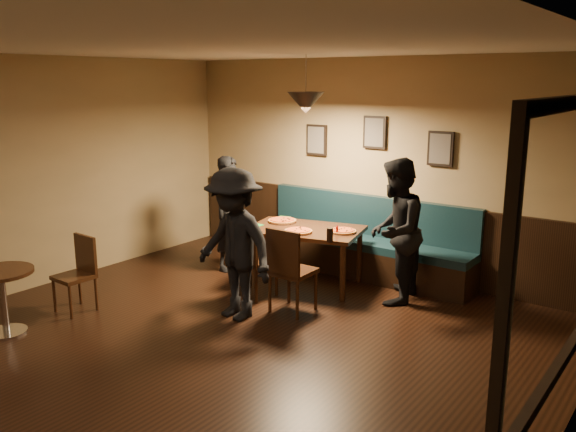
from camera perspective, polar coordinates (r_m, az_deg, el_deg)
The scene contains 28 objects.
floor at distance 5.61m, azimuth -9.98°, elevation -13.90°, with size 7.00×7.00×0.00m, color black.
ceiling at distance 5.02m, azimuth -11.27°, elevation 15.96°, with size 7.00×7.00×0.00m, color silver.
wall_back at distance 7.90m, azimuth 8.31°, elevation 4.70°, with size 6.00×6.00×0.00m, color #8C704F.
wall_right at distance 3.64m, azimuth 23.91°, elevation -6.04°, with size 7.00×7.00×0.00m, color #8C704F.
wainscot at distance 8.05m, azimuth 8.00°, elevation -1.68°, with size 5.88×0.06×1.00m, color black.
booth_bench at distance 7.82m, azimuth 7.05°, elevation -2.08°, with size 3.00×0.60×1.00m, color #0F232D, non-canonical shape.
window_frame at distance 4.09m, azimuth 25.08°, elevation -2.66°, with size 0.06×2.56×1.86m, color black.
window_glass at distance 4.10m, azimuth 24.67°, elevation -2.61°, with size 2.40×2.40×0.00m, color black.
picture_left at distance 8.30m, azimuth 2.76°, elevation 7.29°, with size 0.32×0.04×0.42m, color black.
picture_center at distance 7.82m, azimuth 8.31°, elevation 7.93°, with size 0.32×0.04×0.42m, color black.
picture_right at distance 7.46m, azimuth 14.40°, elevation 6.27°, with size 0.32×0.04×0.42m, color black.
pendant_lamp at distance 7.10m, azimuth 1.71°, elevation 10.80°, with size 0.44×0.44×0.25m, color black.
dining_table at distance 7.41m, azimuth 1.61°, elevation -3.92°, with size 1.36×0.88×0.73m, color #32160E.
chair_near_left at distance 7.01m, azimuth -3.13°, elevation -4.12°, with size 0.41×0.41×0.92m, color black, non-canonical shape.
chair_near_right at distance 6.55m, azimuth 0.48°, elevation -5.13°, with size 0.43×0.43×0.97m, color black, non-canonical shape.
diner_left at distance 7.97m, azimuth -5.51°, elevation 0.23°, with size 0.56×0.37×1.54m, color black.
diner_right at distance 6.87m, azimuth 10.23°, elevation -1.44°, with size 0.81×0.63×1.67m, color black.
diner_front at distance 6.32m, azimuth -5.16°, elevation -2.71°, with size 1.05×0.61×1.63m, color black.
pizza_a at distance 7.62m, azimuth -0.56°, elevation -0.44°, with size 0.36×0.36×0.04m, color #D06527.
pizza_b at distance 7.10m, azimuth 1.00°, elevation -1.45°, with size 0.34×0.34×0.04m, color orange.
pizza_c at distance 7.14m, azimuth 5.27°, elevation -1.43°, with size 0.32×0.32×0.04m, color #CE6126.
soda_glass at distance 6.71m, azimuth 4.03°, elevation -1.81°, with size 0.07×0.07×0.16m, color black.
tabasco_bottle at distance 7.03m, azimuth 4.72°, elevation -1.31°, with size 0.03×0.03×0.12m, color #9D0A05.
napkin_a at distance 7.86m, azimuth -0.46°, elevation -0.16°, with size 0.15×0.15×0.01m, color #1E7332.
napkin_b at distance 7.46m, azimuth -3.10°, elevation -0.88°, with size 0.15×0.15×0.01m, color #20782B.
cutlery_set at distance 7.06m, azimuth -0.30°, elevation -1.69°, with size 0.02×0.19×0.00m, color #BCBCC0.
cafe_table at distance 6.67m, azimuth -25.60°, elevation -7.46°, with size 0.63×0.63×0.67m, color black.
cafe_chair_far at distance 6.97m, azimuth -19.84°, elevation -5.34°, with size 0.37×0.37×0.84m, color black, non-canonical shape.
Camera 1 is at (3.69, -3.40, 2.51)m, focal length 37.12 mm.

